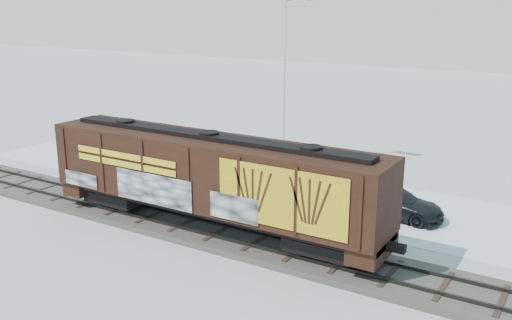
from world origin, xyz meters
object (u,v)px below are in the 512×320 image
Objects in this scene: hopper_railcar at (210,176)px; flagpole at (286,100)px; car_white at (239,169)px; car_silver at (209,166)px; car_dark at (393,202)px.

hopper_railcar is 1.43× the size of flagpole.
car_white is at bearing -98.73° from flagpole.
car_silver is 1.98m from car_white.
flagpole is 5.75m from car_white.
hopper_railcar is at bearing -176.27° from car_white.
car_dark is (11.75, -0.52, 0.01)m from car_silver.
car_silver is 0.84× the size of car_dark.
car_dark reaches higher than car_silver.
flagpole is at bearing -4.65° from car_silver.
hopper_railcar reaches higher than car_white.
hopper_railcar is 4.10× the size of car_white.
car_white is (-0.68, -4.41, -3.63)m from flagpole.
flagpole is (-2.80, 12.09, 1.49)m from hopper_railcar.
flagpole is at bearing 63.34° from car_dark.
hopper_railcar is 9.46m from car_dark.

